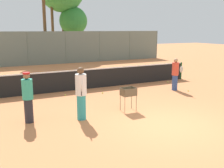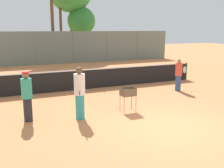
% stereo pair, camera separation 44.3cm
% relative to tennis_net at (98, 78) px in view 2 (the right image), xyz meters
% --- Properties ---
extents(ground_plane, '(80.00, 80.00, 0.00)m').
position_rel_tennis_net_xyz_m(ground_plane, '(0.00, -6.28, -0.56)').
color(ground_plane, '#D37F4C').
extents(tennis_net, '(11.99, 0.10, 1.07)m').
position_rel_tennis_net_xyz_m(tennis_net, '(0.00, 0.00, 0.00)').
color(tennis_net, '#26592D').
rests_on(tennis_net, ground_plane).
extents(back_fence, '(23.87, 0.08, 2.93)m').
position_rel_tennis_net_xyz_m(back_fence, '(-0.00, 10.78, 0.91)').
color(back_fence, slate).
rests_on(back_fence, ground_plane).
extents(tree_0, '(3.15, 3.15, 5.61)m').
position_rel_tennis_net_xyz_m(tree_0, '(4.37, 16.42, 3.40)').
color(tree_0, brown).
rests_on(tree_0, ground_plane).
extents(player_white_outfit, '(0.43, 0.92, 1.86)m').
position_rel_tennis_net_xyz_m(player_white_outfit, '(-2.38, -4.41, 0.40)').
color(player_white_outfit, teal).
rests_on(player_white_outfit, ground_plane).
extents(player_red_cap, '(0.36, 0.91, 1.73)m').
position_rel_tennis_net_xyz_m(player_red_cap, '(-4.08, -3.88, 0.34)').
color(player_red_cap, '#26262D').
rests_on(player_red_cap, ground_plane).
extents(player_yellow_shirt, '(0.35, 0.90, 1.66)m').
position_rel_tennis_net_xyz_m(player_yellow_shirt, '(3.53, -2.31, 0.30)').
color(player_yellow_shirt, '#334C8C').
rests_on(player_yellow_shirt, ground_plane).
extents(ball_cart, '(0.56, 0.41, 0.91)m').
position_rel_tennis_net_xyz_m(ball_cart, '(-0.42, -4.27, 0.13)').
color(ball_cart, brown).
rests_on(ball_cart, ground_plane).
extents(tennis_ball_0, '(0.07, 0.07, 0.07)m').
position_rel_tennis_net_xyz_m(tennis_ball_0, '(3.97, -2.85, -0.53)').
color(tennis_ball_0, '#D1E54C').
rests_on(tennis_ball_0, ground_plane).
extents(tennis_ball_1, '(0.07, 0.07, 0.07)m').
position_rel_tennis_net_xyz_m(tennis_ball_1, '(-0.15, -1.29, -0.53)').
color(tennis_ball_1, '#D1E54C').
rests_on(tennis_ball_1, ground_plane).
extents(tennis_ball_2, '(0.07, 0.07, 0.07)m').
position_rel_tennis_net_xyz_m(tennis_ball_2, '(4.49, -0.55, -0.53)').
color(tennis_ball_2, '#D1E54C').
rests_on(tennis_ball_2, ground_plane).
extents(tennis_ball_3, '(0.07, 0.07, 0.07)m').
position_rel_tennis_net_xyz_m(tennis_ball_3, '(-1.93, -0.90, -0.53)').
color(tennis_ball_3, '#D1E54C').
rests_on(tennis_ball_3, ground_plane).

